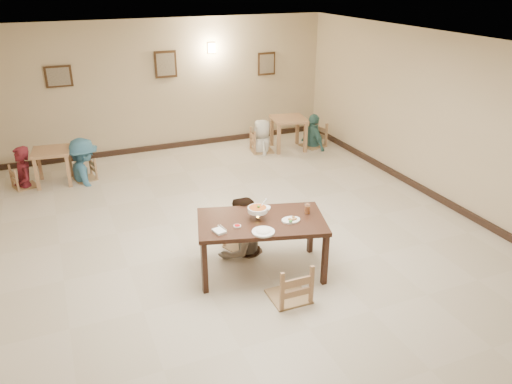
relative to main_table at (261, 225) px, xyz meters
name	(u,v)px	position (x,y,z in m)	size (l,w,h in m)	color
floor	(242,244)	(0.03, 0.82, -0.73)	(10.00, 10.00, 0.00)	beige
ceiling	(240,48)	(0.03, 0.82, 2.27)	(10.00, 10.00, 0.00)	silver
wall_back	(163,86)	(0.03, 5.82, 0.77)	(10.00, 10.00, 0.00)	#C8B391
wall_right	(455,124)	(4.03, 0.82, 0.77)	(10.00, 10.00, 0.00)	#C8B391
baseboard_back	(167,146)	(0.03, 5.79, -0.67)	(8.00, 0.06, 0.12)	black
baseboard_right	(441,199)	(4.00, 0.82, -0.67)	(0.06, 10.00, 0.12)	black
picture_a	(59,77)	(-2.17, 5.78, 1.17)	(0.55, 0.04, 0.45)	#342011
picture_b	(166,64)	(0.13, 5.78, 1.27)	(0.50, 0.04, 0.60)	#342011
picture_c	(267,64)	(2.63, 5.78, 1.12)	(0.45, 0.04, 0.55)	#342011
wall_sconce	(211,48)	(1.23, 5.78, 1.57)	(0.16, 0.05, 0.22)	#FFD88C
main_table	(261,225)	(0.00, 0.00, 0.00)	(1.94, 1.41, 0.82)	#341B11
chair_far	(240,223)	(-0.04, 0.72, -0.30)	(0.41, 0.41, 0.87)	tan
chair_near	(290,263)	(0.08, -0.73, -0.21)	(0.50, 0.50, 1.06)	tan
main_diner	(241,199)	(-0.06, 0.64, 0.14)	(0.85, 0.66, 1.75)	gray
curry_warmer	(258,210)	(-0.04, 0.04, 0.23)	(0.31, 0.28, 0.25)	silver
rice_plate_far	(261,208)	(0.14, 0.31, 0.10)	(0.28, 0.28, 0.06)	white
rice_plate_near	(263,232)	(-0.12, -0.34, 0.10)	(0.30, 0.30, 0.07)	white
fried_plate	(291,220)	(0.36, -0.18, 0.10)	(0.26, 0.26, 0.06)	white
chili_dish	(237,226)	(-0.37, -0.05, 0.09)	(0.10, 0.10, 0.02)	white
napkin_cutlery	(219,231)	(-0.65, -0.10, 0.10)	(0.19, 0.28, 0.03)	white
drink_glass	(307,209)	(0.67, -0.07, 0.15)	(0.08, 0.08, 0.15)	white
bg_table_left	(52,156)	(-2.56, 4.57, -0.16)	(0.78, 0.78, 0.71)	#A67954
bg_table_right	(289,123)	(2.71, 4.65, -0.10)	(0.89, 0.89, 0.77)	#A67954
bg_chair_ll	(22,166)	(-3.13, 4.60, -0.30)	(0.41, 0.41, 0.87)	tan
bg_chair_lr	(83,160)	(-1.99, 4.54, -0.30)	(0.40, 0.40, 0.86)	tan
bg_chair_rl	(262,130)	(2.06, 4.73, -0.21)	(0.49, 0.49, 1.05)	tan
bg_chair_rr	(314,125)	(3.36, 4.60, -0.19)	(0.51, 0.51, 1.08)	tan
bg_diner_a	(18,147)	(-3.13, 4.60, 0.10)	(0.61, 0.40, 1.66)	maroon
bg_diner_b	(80,139)	(-1.99, 4.54, 0.14)	(1.13, 0.65, 1.74)	teal
bg_diner_c	(262,120)	(2.06, 4.73, 0.04)	(0.76, 0.49, 1.55)	silver
bg_diner_d	(314,114)	(3.36, 4.60, 0.06)	(0.94, 0.39, 1.60)	#457F7B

